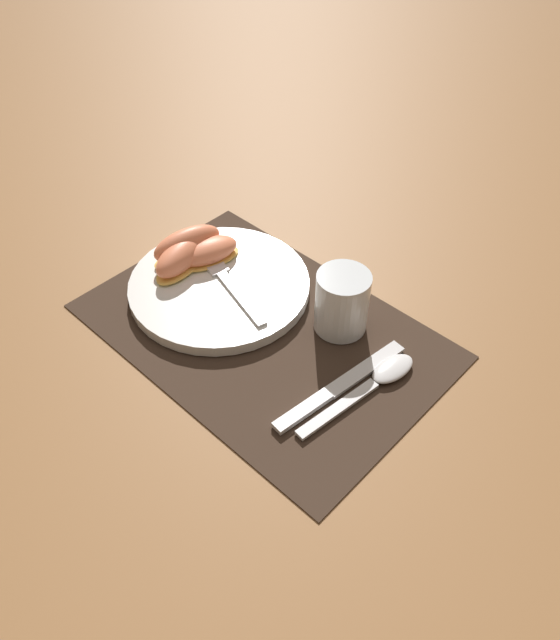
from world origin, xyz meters
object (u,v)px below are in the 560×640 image
knife (338,387)px  citrus_wedge_2 (182,257)px  plate (219,286)px  juice_glass (342,305)px  citrus_wedge_0 (207,252)px  citrus_wedge_1 (187,246)px  fork (224,277)px  spoon (379,379)px

knife → citrus_wedge_2: citrus_wedge_2 is taller
plate → citrus_wedge_2: size_ratio=2.26×
plate → citrus_wedge_2: bearing=-168.1°
juice_glass → citrus_wedge_2: juice_glass is taller
citrus_wedge_0 → citrus_wedge_2: citrus_wedge_2 is taller
citrus_wedge_1 → fork: bearing=2.3°
fork → citrus_wedge_2: size_ratio=1.70×
plate → citrus_wedge_2: (-0.06, -0.01, 0.03)m
fork → citrus_wedge_2: bearing=-159.6°
citrus_wedge_0 → citrus_wedge_1: 0.03m
juice_glass → spoon: 0.11m
plate → citrus_wedge_1: 0.08m
citrus_wedge_0 → citrus_wedge_1: size_ratio=0.93×
knife → citrus_wedge_1: (-0.31, 0.03, 0.03)m
knife → citrus_wedge_0: size_ratio=1.94×
citrus_wedge_2 → knife: bearing=-1.8°
juice_glass → spoon: bearing=-23.7°
juice_glass → plate: bearing=-159.6°
spoon → citrus_wedge_0: size_ratio=1.76×
plate → citrus_wedge_0: size_ratio=2.39×
fork → citrus_wedge_1: (-0.07, -0.00, 0.02)m
knife → fork: bearing=172.2°
fork → spoon: bearing=2.3°
citrus_wedge_1 → citrus_wedge_2: citrus_wedge_1 is taller
citrus_wedge_0 → juice_glass: bearing=10.8°
knife → citrus_wedge_0: (-0.28, 0.04, 0.03)m
knife → citrus_wedge_2: bearing=178.2°
juice_glass → knife: (0.07, -0.09, -0.03)m
plate → juice_glass: (0.17, 0.06, 0.03)m
juice_glass → fork: size_ratio=0.45×
juice_glass → knife: 0.11m
plate → spoon: (0.26, 0.02, -0.00)m
knife → citrus_wedge_1: citrus_wedge_1 is taller
juice_glass → citrus_wedge_2: (-0.23, -0.08, -0.00)m
citrus_wedge_1 → citrus_wedge_2: 0.02m
juice_glass → knife: size_ratio=0.42×
plate → citrus_wedge_0: bearing=155.7°
spoon → citrus_wedge_2: citrus_wedge_2 is taller
citrus_wedge_0 → citrus_wedge_2: size_ratio=0.94×
plate → citrus_wedge_0: 0.06m
juice_glass → spoon: (0.10, -0.04, -0.03)m
plate → spoon: size_ratio=1.36×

